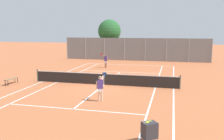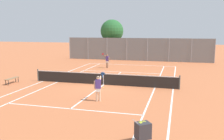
{
  "view_description": "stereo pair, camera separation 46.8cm",
  "coord_description": "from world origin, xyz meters",
  "px_view_note": "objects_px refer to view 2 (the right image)",
  "views": [
    {
      "loc": [
        5.34,
        -19.02,
        4.45
      ],
      "look_at": [
        0.31,
        1.5,
        1.0
      ],
      "focal_mm": 40.0,
      "sensor_mm": 36.0,
      "label": 1
    },
    {
      "loc": [
        5.79,
        -18.91,
        4.45
      ],
      "look_at": [
        0.31,
        1.5,
        1.0
      ],
      "focal_mm": 40.0,
      "sensor_mm": 36.0,
      "label": 2
    }
  ],
  "objects_px": {
    "loose_tennis_ball_2": "(10,95)",
    "loose_tennis_ball_4": "(103,88)",
    "loose_tennis_ball_0": "(146,69)",
    "loose_tennis_ball_3": "(101,68)",
    "ball_cart": "(143,130)",
    "player_near_side": "(98,87)",
    "courtside_bench": "(12,79)",
    "loose_tennis_ball_1": "(107,67)",
    "tree_behind_left": "(111,32)",
    "player_far_left": "(107,60)",
    "tennis_net": "(103,79)"
  },
  "relations": [
    {
      "from": "tennis_net",
      "to": "loose_tennis_ball_3",
      "type": "height_order",
      "value": "tennis_net"
    },
    {
      "from": "loose_tennis_ball_2",
      "to": "loose_tennis_ball_4",
      "type": "bearing_deg",
      "value": 35.21
    },
    {
      "from": "loose_tennis_ball_4",
      "to": "ball_cart",
      "type": "bearing_deg",
      "value": -63.67
    },
    {
      "from": "loose_tennis_ball_1",
      "to": "loose_tennis_ball_3",
      "type": "bearing_deg",
      "value": -113.72
    },
    {
      "from": "loose_tennis_ball_0",
      "to": "courtside_bench",
      "type": "bearing_deg",
      "value": -133.21
    },
    {
      "from": "player_far_left",
      "to": "ball_cart",
      "type": "bearing_deg",
      "value": -69.79
    },
    {
      "from": "loose_tennis_ball_0",
      "to": "loose_tennis_ball_4",
      "type": "bearing_deg",
      "value": -101.27
    },
    {
      "from": "player_far_left",
      "to": "loose_tennis_ball_1",
      "type": "height_order",
      "value": "player_far_left"
    },
    {
      "from": "tennis_net",
      "to": "courtside_bench",
      "type": "xyz_separation_m",
      "value": [
        -7.46,
        -1.51,
        -0.1
      ]
    },
    {
      "from": "player_near_side",
      "to": "tree_behind_left",
      "type": "xyz_separation_m",
      "value": [
        -5.37,
        23.0,
        3.17
      ]
    },
    {
      "from": "loose_tennis_ball_0",
      "to": "loose_tennis_ball_4",
      "type": "height_order",
      "value": "same"
    },
    {
      "from": "loose_tennis_ball_0",
      "to": "loose_tennis_ball_1",
      "type": "distance_m",
      "value": 4.68
    },
    {
      "from": "player_far_left",
      "to": "loose_tennis_ball_2",
      "type": "distance_m",
      "value": 13.95
    },
    {
      "from": "player_near_side",
      "to": "tree_behind_left",
      "type": "bearing_deg",
      "value": 103.14
    },
    {
      "from": "tennis_net",
      "to": "tree_behind_left",
      "type": "bearing_deg",
      "value": 103.18
    },
    {
      "from": "player_far_left",
      "to": "loose_tennis_ball_1",
      "type": "distance_m",
      "value": 1.04
    },
    {
      "from": "tennis_net",
      "to": "loose_tennis_ball_1",
      "type": "height_order",
      "value": "tennis_net"
    },
    {
      "from": "player_near_side",
      "to": "loose_tennis_ball_4",
      "type": "distance_m",
      "value": 3.65
    },
    {
      "from": "player_near_side",
      "to": "loose_tennis_ball_4",
      "type": "xyz_separation_m",
      "value": [
        -0.73,
        3.46,
        -0.89
      ]
    },
    {
      "from": "courtside_bench",
      "to": "loose_tennis_ball_2",
      "type": "bearing_deg",
      "value": -55.28
    },
    {
      "from": "loose_tennis_ball_2",
      "to": "loose_tennis_ball_3",
      "type": "xyz_separation_m",
      "value": [
        2.31,
        13.15,
        0.0
      ]
    },
    {
      "from": "loose_tennis_ball_4",
      "to": "tree_behind_left",
      "type": "relative_size",
      "value": 0.01
    },
    {
      "from": "loose_tennis_ball_0",
      "to": "loose_tennis_ball_3",
      "type": "distance_m",
      "value": 5.14
    },
    {
      "from": "tennis_net",
      "to": "loose_tennis_ball_4",
      "type": "distance_m",
      "value": 1.2
    },
    {
      "from": "tennis_net",
      "to": "loose_tennis_ball_0",
      "type": "distance_m",
      "value": 9.18
    },
    {
      "from": "player_near_side",
      "to": "loose_tennis_ball_0",
      "type": "distance_m",
      "value": 13.49
    },
    {
      "from": "loose_tennis_ball_3",
      "to": "courtside_bench",
      "type": "bearing_deg",
      "value": -115.5
    },
    {
      "from": "loose_tennis_ball_4",
      "to": "courtside_bench",
      "type": "height_order",
      "value": "courtside_bench"
    },
    {
      "from": "player_far_left",
      "to": "loose_tennis_ball_2",
      "type": "height_order",
      "value": "player_far_left"
    },
    {
      "from": "loose_tennis_ball_1",
      "to": "ball_cart",
      "type": "bearing_deg",
      "value": -69.82
    },
    {
      "from": "ball_cart",
      "to": "loose_tennis_ball_4",
      "type": "xyz_separation_m",
      "value": [
        -4.25,
        8.58,
        -0.5
      ]
    },
    {
      "from": "courtside_bench",
      "to": "loose_tennis_ball_1",
      "type": "bearing_deg",
      "value": 64.66
    },
    {
      "from": "player_far_left",
      "to": "tree_behind_left",
      "type": "relative_size",
      "value": 0.3
    },
    {
      "from": "loose_tennis_ball_1",
      "to": "player_far_left",
      "type": "bearing_deg",
      "value": -70.78
    },
    {
      "from": "tennis_net",
      "to": "ball_cart",
      "type": "xyz_separation_m",
      "value": [
        4.56,
        -9.64,
        0.02
      ]
    },
    {
      "from": "loose_tennis_ball_4",
      "to": "tree_behind_left",
      "type": "distance_m",
      "value": 20.49
    },
    {
      "from": "loose_tennis_ball_0",
      "to": "courtside_bench",
      "type": "distance_m",
      "value": 14.25
    },
    {
      "from": "loose_tennis_ball_2",
      "to": "loose_tennis_ball_4",
      "type": "distance_m",
      "value": 6.64
    },
    {
      "from": "tree_behind_left",
      "to": "loose_tennis_ball_0",
      "type": "bearing_deg",
      "value": -55.41
    },
    {
      "from": "loose_tennis_ball_4",
      "to": "loose_tennis_ball_3",
      "type": "bearing_deg",
      "value": 108.5
    },
    {
      "from": "player_near_side",
      "to": "loose_tennis_ball_4",
      "type": "height_order",
      "value": "player_near_side"
    },
    {
      "from": "player_far_left",
      "to": "tree_behind_left",
      "type": "height_order",
      "value": "tree_behind_left"
    },
    {
      "from": "tennis_net",
      "to": "tree_behind_left",
      "type": "xyz_separation_m",
      "value": [
        -4.33,
        18.48,
        3.58
      ]
    },
    {
      "from": "loose_tennis_ball_0",
      "to": "tree_behind_left",
      "type": "relative_size",
      "value": 0.01
    },
    {
      "from": "player_far_left",
      "to": "courtside_bench",
      "type": "bearing_deg",
      "value": -117.2
    },
    {
      "from": "ball_cart",
      "to": "loose_tennis_ball_4",
      "type": "relative_size",
      "value": 14.58
    },
    {
      "from": "loose_tennis_ball_1",
      "to": "courtside_bench",
      "type": "distance_m",
      "value": 11.88
    },
    {
      "from": "ball_cart",
      "to": "courtside_bench",
      "type": "distance_m",
      "value": 14.52
    },
    {
      "from": "tree_behind_left",
      "to": "player_far_left",
      "type": "bearing_deg",
      "value": -77.71
    },
    {
      "from": "player_far_left",
      "to": "loose_tennis_ball_0",
      "type": "xyz_separation_m",
      "value": [
        4.5,
        0.15,
        -0.89
      ]
    }
  ]
}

